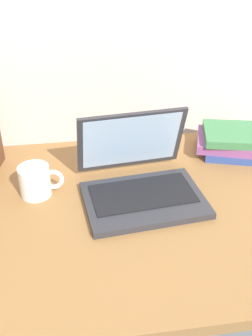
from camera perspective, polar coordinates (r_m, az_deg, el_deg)
The scene contains 4 objects.
desk at distance 1.07m, azimuth -2.65°, elevation -6.32°, with size 1.60×0.76×0.03m.
laptop at distance 1.09m, azimuth 1.87°, elevation -1.48°, with size 0.33×0.31×0.21m.
coffee_mug at distance 1.11m, azimuth -12.47°, elevation -1.73°, with size 0.12×0.08×0.09m.
book_stack at distance 1.33m, azimuth 14.41°, elevation 3.63°, with size 0.25×0.21×0.08m.
Camera 1 is at (-0.07, -0.84, 0.68)m, focal length 43.64 mm.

